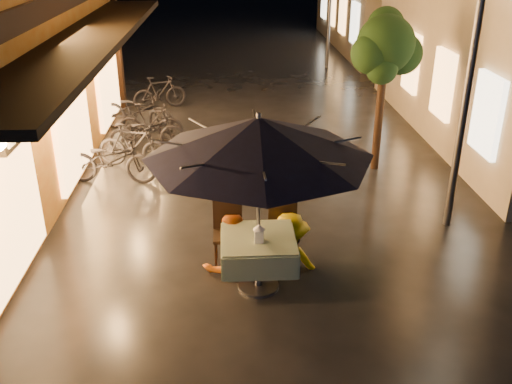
{
  "coord_description": "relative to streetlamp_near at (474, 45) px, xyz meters",
  "views": [
    {
      "loc": [
        -0.6,
        -6.19,
        4.41
      ],
      "look_at": [
        -0.22,
        0.93,
        1.15
      ],
      "focal_mm": 40.0,
      "sensor_mm": 36.0,
      "label": 1
    }
  ],
  "objects": [
    {
      "name": "person_yellow",
      "position": [
        -2.74,
        -1.09,
        -2.14
      ],
      "size": [
        1.12,
        0.82,
        1.55
      ],
      "primitive_type": "imported",
      "rotation": [
        0.0,
        0.0,
        2.87
      ],
      "color": "#CEA900",
      "rests_on": "ground"
    },
    {
      "name": "bicycle_2",
      "position": [
        -5.34,
        3.79,
        -2.49
      ],
      "size": [
        1.69,
        0.79,
        0.86
      ],
      "primitive_type": "imported",
      "rotation": [
        0.0,
        0.0,
        1.71
      ],
      "color": "black",
      "rests_on": "ground"
    },
    {
      "name": "cafe_chair_right",
      "position": [
        -2.82,
        -0.93,
        -2.38
      ],
      "size": [
        0.42,
        0.42,
        0.97
      ],
      "color": "black",
      "rests_on": "ground"
    },
    {
      "name": "patio_umbrella",
      "position": [
        -3.22,
        -1.67,
        -0.77
      ],
      "size": [
        2.87,
        2.87,
        2.46
      ],
      "color": "#59595E",
      "rests_on": "ground"
    },
    {
      "name": "table_lantern",
      "position": [
        -3.22,
        -1.8,
        -2.0
      ],
      "size": [
        0.16,
        0.16,
        0.25
      ],
      "color": "white",
      "rests_on": "cafe_table"
    },
    {
      "name": "streetlamp_near",
      "position": [
        0.0,
        0.0,
        0.0
      ],
      "size": [
        0.36,
        0.36,
        4.23
      ],
      "color": "#59595E",
      "rests_on": "ground"
    },
    {
      "name": "person_orange",
      "position": [
        -3.6,
        -1.16,
        -2.09
      ],
      "size": [
        0.95,
        0.84,
        1.65
      ],
      "primitive_type": "imported",
      "rotation": [
        0.0,
        0.0,
        3.45
      ],
      "color": "#BB5510",
      "rests_on": "ground"
    },
    {
      "name": "ground",
      "position": [
        -3.0,
        -2.0,
        -2.92
      ],
      "size": [
        90.0,
        90.0,
        0.0
      ],
      "primitive_type": "plane",
      "color": "black",
      "rests_on": "ground"
    },
    {
      "name": "cafe_table",
      "position": [
        -3.22,
        -1.67,
        -2.33
      ],
      "size": [
        0.99,
        0.99,
        0.78
      ],
      "color": "#59595E",
      "rests_on": "ground"
    },
    {
      "name": "bicycle_1",
      "position": [
        -5.51,
        2.83,
        -2.46
      ],
      "size": [
        1.6,
        0.81,
        0.92
      ],
      "primitive_type": "imported",
      "rotation": [
        0.0,
        0.0,
        1.32
      ],
      "color": "black",
      "rests_on": "ground"
    },
    {
      "name": "bicycle_5",
      "position": [
        -5.4,
        7.1,
        -2.47
      ],
      "size": [
        1.52,
        0.94,
        0.89
      ],
      "primitive_type": "imported",
      "rotation": [
        0.0,
        0.0,
        1.95
      ],
      "color": "black",
      "rests_on": "ground"
    },
    {
      "name": "street_tree",
      "position": [
        -0.59,
        2.51,
        -0.5
      ],
      "size": [
        1.43,
        1.2,
        3.15
      ],
      "color": "black",
      "rests_on": "ground"
    },
    {
      "name": "bicycle_3",
      "position": [
        -5.35,
        4.39,
        -2.47
      ],
      "size": [
        1.52,
        0.53,
        0.9
      ],
      "primitive_type": "imported",
      "rotation": [
        0.0,
        0.0,
        1.49
      ],
      "color": "black",
      "rests_on": "ground"
    },
    {
      "name": "bicycle_0",
      "position": [
        -5.82,
        2.05,
        -2.46
      ],
      "size": [
        1.81,
        0.81,
        0.92
      ],
      "primitive_type": "imported",
      "rotation": [
        0.0,
        0.0,
        1.46
      ],
      "color": "black",
      "rests_on": "ground"
    },
    {
      "name": "cafe_chair_left",
      "position": [
        -3.62,
        -0.93,
        -2.38
      ],
      "size": [
        0.42,
        0.42,
        0.97
      ],
      "color": "black",
      "rests_on": "ground"
    },
    {
      "name": "bicycle_4",
      "position": [
        -5.75,
        5.21,
        -2.42
      ],
      "size": [
        2.01,
        1.26,
        1.0
      ],
      "primitive_type": "imported",
      "rotation": [
        0.0,
        0.0,
        1.23
      ],
      "color": "black",
      "rests_on": "ground"
    }
  ]
}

